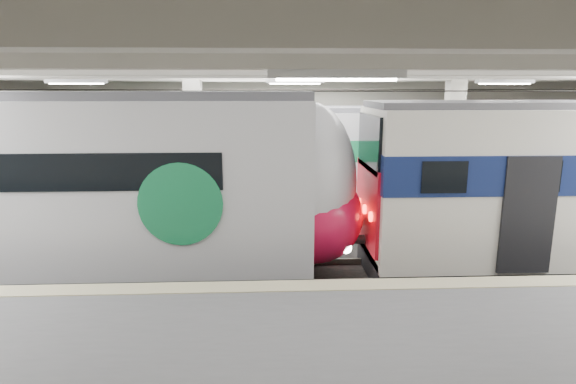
{
  "coord_description": "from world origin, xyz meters",
  "views": [
    {
      "loc": [
        -0.83,
        -11.76,
        4.81
      ],
      "look_at": [
        -0.24,
        1.0,
        2.0
      ],
      "focal_mm": 30.0,
      "sensor_mm": 36.0,
      "label": 1
    }
  ],
  "objects": [
    {
      "name": "far_train",
      "position": [
        -2.89,
        5.5,
        2.12
      ],
      "size": [
        12.69,
        2.64,
        4.1
      ],
      "rotation": [
        0.0,
        0.0,
        -0.0
      ],
      "color": "silver",
      "rests_on": "ground"
    },
    {
      "name": "modern_emu",
      "position": [
        -5.12,
        -0.0,
        2.31
      ],
      "size": [
        14.71,
        3.04,
        4.7
      ],
      "color": "silver",
      "rests_on": "ground"
    },
    {
      "name": "station_hall",
      "position": [
        0.0,
        -1.74,
        3.24
      ],
      "size": [
        36.0,
        24.0,
        5.75
      ],
      "color": "black",
      "rests_on": "ground"
    }
  ]
}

